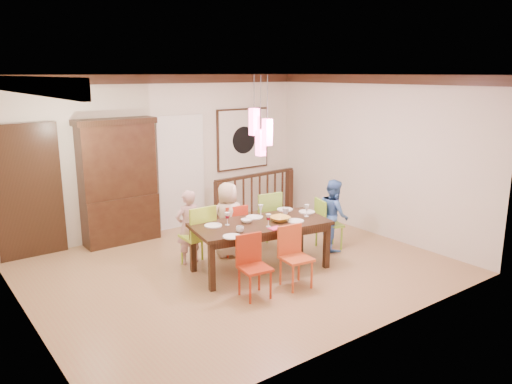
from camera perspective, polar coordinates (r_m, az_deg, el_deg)
floor at (r=7.77m, az=-1.84°, el=-8.69°), size 6.00×6.00×0.00m
ceiling at (r=7.19m, az=-2.02°, el=13.23°), size 6.00×6.00×0.00m
wall_back at (r=9.48m, az=-10.59°, el=4.26°), size 6.00×0.00×6.00m
wall_left at (r=6.20m, az=-25.38°, el=-1.68°), size 0.00×5.00×5.00m
wall_right at (r=9.35m, az=13.40°, el=4.01°), size 0.00×5.00×5.00m
crown_molding at (r=7.20m, az=-2.01°, el=12.59°), size 6.00×5.00×0.16m
panel_door at (r=8.74m, az=-24.56°, el=-0.18°), size 1.04×0.07×2.24m
white_doorway at (r=9.67m, az=-8.54°, el=2.12°), size 0.97×0.05×2.22m
painting at (r=10.33m, az=-1.49°, el=6.07°), size 1.25×0.06×1.25m
pendant_cluster at (r=7.19m, az=0.54°, el=6.90°), size 0.27×0.21×1.14m
dining_table at (r=7.50m, az=0.51°, el=-4.12°), size 2.18×1.27×0.75m
chair_far_left at (r=7.73m, az=-6.75°, el=-4.46°), size 0.45×0.45×0.98m
chair_far_mid at (r=8.22m, az=-2.67°, el=-3.81°), size 0.46×0.46×0.85m
chair_far_right at (r=8.47m, az=0.89°, el=-2.70°), size 0.50×0.50×1.00m
chair_near_left at (r=6.65m, az=-0.14°, el=-8.12°), size 0.43×0.43×0.84m
chair_near_mid at (r=6.98m, az=4.63°, el=-7.02°), size 0.43×0.43×0.86m
chair_end_right at (r=8.56m, az=8.39°, el=-3.20°), size 0.49×0.49×0.87m
china_hutch at (r=8.98m, az=-15.46°, el=1.19°), size 1.38×0.46×2.18m
balustrade at (r=10.10m, az=-0.03°, el=-0.45°), size 2.00×0.20×0.96m
person_far_left at (r=7.85m, az=-7.77°, el=-4.00°), size 0.45×0.31×1.18m
person_far_mid at (r=8.10m, az=-3.23°, el=-3.18°), size 0.67×0.51×1.23m
person_end_right at (r=8.51m, az=8.87°, el=-2.57°), size 0.68×0.73×1.20m
serving_bowl at (r=7.53m, az=2.72°, el=-3.09°), size 0.30×0.30×0.07m
small_bowl at (r=7.45m, az=-1.06°, el=-3.32°), size 0.18×0.18×0.05m
cup_left at (r=7.01m, az=-1.86°, el=-4.28°), size 0.12×0.12×0.09m
cup_right at (r=7.91m, az=3.40°, el=-2.17°), size 0.12×0.12×0.10m
plate_far_left at (r=7.32m, az=-4.92°, el=-3.84°), size 0.26×0.26×0.01m
plate_far_mid at (r=7.72m, az=-0.20°, el=-2.88°), size 0.26×0.26×0.01m
plate_far_right at (r=8.16m, az=3.33°, el=-1.99°), size 0.26×0.26×0.01m
plate_near_left at (r=6.83m, az=-2.74°, el=-5.10°), size 0.26×0.26×0.01m
plate_near_mid at (r=7.54m, az=4.52°, el=-3.32°), size 0.26×0.26×0.01m
plate_end_right at (r=8.05m, az=5.84°, el=-2.26°), size 0.26×0.26×0.01m
wine_glass_a at (r=7.33m, az=-3.30°, el=-3.07°), size 0.08×0.08×0.19m
wine_glass_b at (r=7.74m, az=0.55°, el=-2.15°), size 0.08×0.08×0.19m
wine_glass_c at (r=7.24m, az=1.42°, el=-3.26°), size 0.08×0.08×0.19m
wine_glass_d at (r=7.79m, az=5.82°, el=-2.12°), size 0.08×0.08×0.19m
napkin at (r=7.17m, az=2.22°, el=-4.17°), size 0.18×0.14×0.01m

